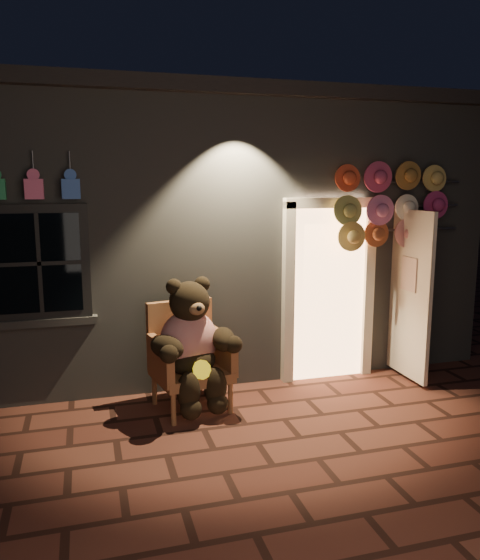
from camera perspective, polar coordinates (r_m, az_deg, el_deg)
name	(u,v)px	position (r m, az deg, el deg)	size (l,w,h in m)	color
ground	(258,443)	(5.24, 1.87, -16.69)	(60.00, 60.00, 0.00)	#5A2D22
shop_building	(180,223)	(8.58, -6.25, 5.91)	(7.30, 5.95, 3.51)	slate
wicker_armchair	(188,356)	(5.85, -5.47, -7.89)	(0.88, 0.82, 1.12)	brown
teddy_bear	(192,344)	(5.67, -5.06, -6.66)	(0.97, 0.83, 1.35)	red
hat_rack	(392,206)	(6.71, 15.57, 7.42)	(1.67, 0.22, 2.58)	#59595E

